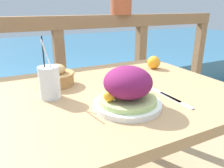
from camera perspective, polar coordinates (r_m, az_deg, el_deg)
patio_table at (r=0.99m, az=-3.05°, el=-7.49°), size 1.20×0.85×0.77m
railing_fence at (r=1.59m, az=-13.42°, el=4.91°), size 2.80×0.08×1.06m
sea_backdrop at (r=4.13m, az=-21.43°, el=5.33°), size 12.00×4.00×0.39m
salad_plate at (r=0.79m, az=4.13°, el=-1.55°), size 0.25×0.25×0.15m
drink_glass at (r=0.90m, az=-16.02°, el=0.43°), size 0.08×0.08×0.25m
bread_basket at (r=1.05m, az=-14.13°, el=1.91°), size 0.16×0.16×0.10m
fork at (r=0.90m, az=16.24°, el=-4.05°), size 0.02×0.18×0.00m
knife at (r=0.94m, az=13.62°, el=-2.81°), size 0.02×0.18×0.00m
orange_near_basket at (r=1.32m, az=10.84°, el=5.57°), size 0.08×0.08×0.08m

